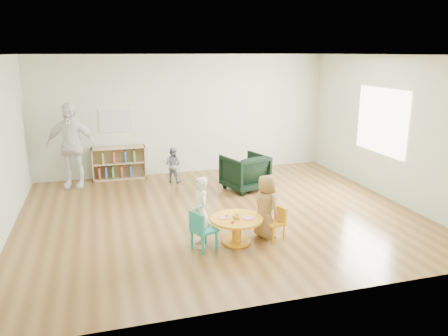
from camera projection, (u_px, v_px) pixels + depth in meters
name	position (u px, v px, depth m)	size (l,w,h in m)	color
room	(219.00, 110.00, 7.45)	(7.10, 7.00, 2.80)	brown
activity_table	(237.00, 225.00, 6.67)	(0.81, 0.81, 0.45)	orange
kid_chair_left	(202.00, 230.00, 6.40)	(0.43, 0.43, 0.60)	teal
kid_chair_right	(276.00, 222.00, 6.82)	(0.34, 0.34, 0.51)	orange
bookshelf	(118.00, 163.00, 10.06)	(1.20, 0.30, 0.75)	tan
alphabet_poster	(116.00, 120.00, 9.93)	(0.74, 0.01, 0.54)	white
armchair	(245.00, 172.00, 9.25)	(0.81, 0.83, 0.76)	black
child_left	(200.00, 212.00, 6.48)	(0.39, 0.26, 1.08)	white
child_right	(266.00, 207.00, 6.80)	(0.50, 0.33, 1.02)	#F3AA1B
toddler	(173.00, 165.00, 9.78)	(0.39, 0.30, 0.80)	#18213D
adult_caretaker	(71.00, 146.00, 9.30)	(1.07, 0.45, 1.83)	white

